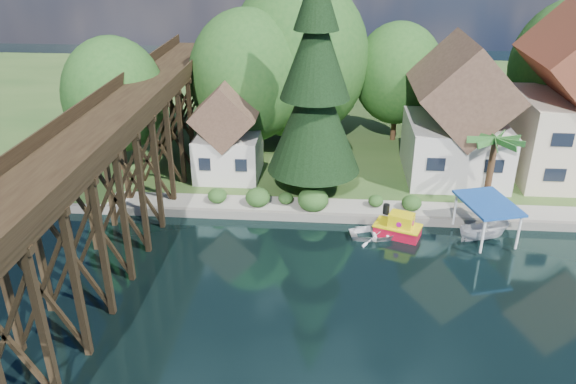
# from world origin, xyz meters

# --- Properties ---
(ground) EXTENTS (140.00, 140.00, 0.00)m
(ground) POSITION_xyz_m (0.00, 0.00, 0.00)
(ground) COLOR black
(ground) RESTS_ON ground
(bank) EXTENTS (140.00, 52.00, 0.50)m
(bank) POSITION_xyz_m (0.00, 34.00, 0.25)
(bank) COLOR #294B1E
(bank) RESTS_ON ground
(seawall) EXTENTS (60.00, 0.40, 0.62)m
(seawall) POSITION_xyz_m (4.00, 8.00, 0.31)
(seawall) COLOR slate
(seawall) RESTS_ON ground
(promenade) EXTENTS (50.00, 2.60, 0.06)m
(promenade) POSITION_xyz_m (6.00, 9.30, 0.53)
(promenade) COLOR gray
(promenade) RESTS_ON bank
(trestle_bridge) EXTENTS (4.12, 44.18, 9.30)m
(trestle_bridge) POSITION_xyz_m (-16.00, 5.17, 5.35)
(trestle_bridge) COLOR black
(trestle_bridge) RESTS_ON ground
(house_left) EXTENTS (7.64, 8.64, 11.02)m
(house_left) POSITION_xyz_m (7.00, 16.00, 5.14)
(house_left) COLOR beige
(house_left) RESTS_ON bank
(shed) EXTENTS (5.09, 5.40, 7.85)m
(shed) POSITION_xyz_m (-11.00, 14.50, 3.83)
(shed) COLOR beige
(shed) RESTS_ON bank
(bg_trees) EXTENTS (49.90, 13.30, 10.57)m
(bg_trees) POSITION_xyz_m (1.00, 21.25, 7.29)
(bg_trees) COLOR #382314
(bg_trees) RESTS_ON bank
(shrubs) EXTENTS (15.76, 2.47, 1.70)m
(shrubs) POSITION_xyz_m (-4.60, 9.26, 1.23)
(shrubs) COLOR #1C3F16
(shrubs) RESTS_ON bank
(conifer) EXTENTS (6.80, 6.80, 16.74)m
(conifer) POSITION_xyz_m (-4.10, 11.44, 8.56)
(conifer) COLOR #382314
(conifer) RESTS_ON bank
(palm_tree) EXTENTS (4.89, 4.89, 5.39)m
(palm_tree) POSITION_xyz_m (8.56, 10.91, 5.20)
(palm_tree) COLOR #382314
(palm_tree) RESTS_ON bank
(tugboat) EXTENTS (3.43, 2.63, 2.20)m
(tugboat) POSITION_xyz_m (1.81, 6.39, 0.66)
(tugboat) COLOR #AD0B24
(tugboat) RESTS_ON ground
(boat_white_a) EXTENTS (4.10, 3.21, 0.77)m
(boat_white_a) POSITION_xyz_m (0.44, 6.11, 0.39)
(boat_white_a) COLOR silver
(boat_white_a) RESTS_ON ground
(boat_canopy) EXTENTS (4.02, 4.96, 2.78)m
(boat_canopy) POSITION_xyz_m (7.38, 6.30, 1.19)
(boat_canopy) COLOR silver
(boat_canopy) RESTS_ON ground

